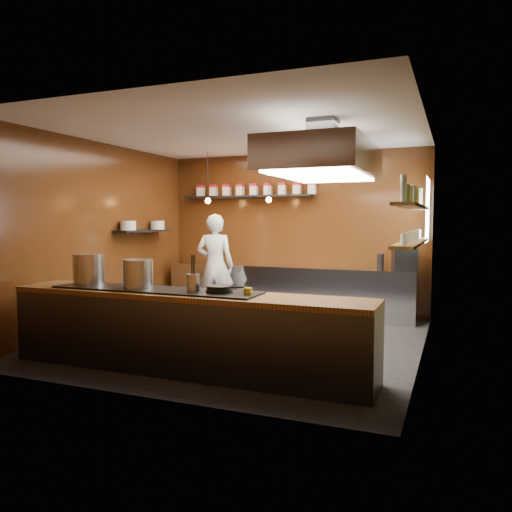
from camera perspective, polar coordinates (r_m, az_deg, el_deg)
The scene contains 26 objects.
floor at distance 7.37m, azimuth -1.76°, elevation -9.57°, with size 5.00×5.00×0.00m, color black.
back_wall at distance 9.50m, azimuth 4.29°, elevation 2.65°, with size 5.00×5.00×0.00m, color #341609.
left_wall at distance 8.48m, azimuth -17.46°, elevation 2.29°, with size 5.00×5.00×0.00m, color #341609.
right_wall at distance 6.57m, azimuth 18.61°, elevation 1.77°, with size 5.00×5.00×0.00m, color #424125.
ceiling at distance 7.27m, azimuth -1.82°, elevation 14.07°, with size 5.00×5.00×0.00m, color silver.
window_pane at distance 8.27m, azimuth 19.02°, elevation 4.98°, with size 1.00×1.00×0.00m, color white.
prep_counter at distance 9.28m, azimuth 3.63°, elevation -3.90°, with size 4.60×0.65×0.90m, color silver.
pass_counter at distance 5.87m, azimuth -8.16°, elevation -8.51°, with size 4.40×0.72×0.94m.
tin_shelf at distance 9.69m, azimuth -1.06°, elevation 6.82°, with size 2.60×0.26×0.04m, color black.
plate_shelf at distance 9.18m, azimuth -12.73°, elevation 2.81°, with size 0.30×1.40×0.04m, color black.
bottle_shelf_upper at distance 6.88m, azimuth 17.51°, elevation 5.39°, with size 0.26×2.80×0.04m, color olive.
bottle_shelf_lower at distance 6.88m, azimuth 17.42°, elevation 1.48°, with size 0.26×2.80×0.04m, color olive.
extractor_hood at distance 6.40m, azimuth 7.62°, elevation 10.91°, with size 1.20×2.00×0.72m.
pendant_left at distance 9.31m, azimuth -5.51°, elevation 6.62°, with size 0.10×0.10×0.95m.
pendant_right at distance 8.82m, azimuth 1.48°, elevation 6.77°, with size 0.10×0.10×0.95m.
storage_tins at distance 9.64m, azimuth -0.23°, elevation 7.62°, with size 2.43×0.13×0.22m.
plate_stacks at distance 9.18m, azimuth -12.74°, elevation 3.44°, with size 0.26×1.16×0.16m.
bottles at distance 6.88m, azimuth 17.53°, elevation 6.56°, with size 0.06×2.66×0.24m.
wine_glasses at distance 6.88m, azimuth 17.44°, elevation 2.19°, with size 0.07×2.37×0.13m.
stockpot_large at distance 6.63m, azimuth -18.56°, elevation -1.41°, with size 0.39×0.39×0.38m, color #B9BBC0.
stockpot_small at distance 6.09m, azimuth -13.38°, elevation -1.98°, with size 0.36×0.36×0.34m, color #B9BCC0.
utensil_crock at distance 5.66m, azimuth -7.20°, elevation -3.07°, with size 0.15×0.15×0.20m, color #B4B6BB.
frying_pan at distance 5.59m, azimuth -4.17°, elevation -3.79°, with size 0.45×0.30×0.08m.
butter_jar at distance 5.45m, azimuth -0.93°, elevation -4.13°, with size 0.10×0.10×0.09m, color yellow.
espresso_machine at distance 8.74m, azimuth 16.62°, elevation -0.34°, with size 0.38×0.36×0.38m, color black.
chef at distance 9.01m, azimuth -4.70°, elevation -1.08°, with size 0.68×0.44×1.86m, color white.
Camera 1 is at (2.88, -6.55, 1.75)m, focal length 35.00 mm.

